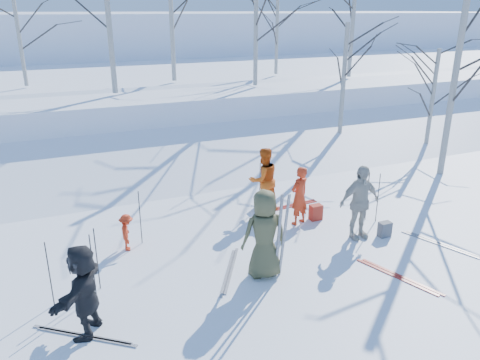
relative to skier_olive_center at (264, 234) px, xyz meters
name	(u,v)px	position (x,y,z in m)	size (l,w,h in m)	color
ground	(266,254)	(0.44, 0.81, -0.96)	(120.00, 120.00, 0.00)	white
snow_ramp	(180,162)	(0.44, 7.81, -0.81)	(70.00, 9.50, 1.40)	white
snow_plateau	(127,94)	(0.44, 17.81, 0.04)	(70.00, 18.00, 2.20)	white
far_hill	(84,47)	(0.44, 38.81, 1.04)	(90.00, 30.00, 6.00)	white
skier_olive_center	(264,234)	(0.00, 0.00, 0.00)	(0.93, 0.61, 1.91)	#46462A
skier_red_north	(299,196)	(1.94, 1.93, -0.17)	(0.57, 0.37, 1.56)	red
skier_redor_behind	(264,180)	(1.48, 3.08, -0.06)	(0.87, 0.68, 1.80)	#D05010
skier_red_seated	(127,232)	(-2.43, 2.25, -0.51)	(0.57, 0.33, 0.89)	red
skier_cream_east	(359,202)	(2.87, 0.68, -0.03)	(1.09, 0.45, 1.85)	beige
skier_grey_west	(84,291)	(-3.61, -0.48, -0.12)	(1.56, 0.50, 1.68)	black
dog	(267,218)	(1.06, 2.03, -0.68)	(0.29, 0.65, 0.55)	black
upright_ski_left	(279,237)	(0.23, -0.20, -0.01)	(0.07, 0.02, 1.90)	silver
upright_ski_right	(284,236)	(0.34, -0.22, -0.01)	(0.07, 0.02, 1.90)	silver
ski_pair_a	(441,244)	(4.50, -0.45, -0.95)	(0.85, 1.85, 0.02)	silver
ski_pair_b	(288,206)	(2.22, 3.00, -0.95)	(1.91, 0.35, 0.02)	#AB2318
ski_pair_c	(399,277)	(2.58, -1.19, -0.95)	(0.80, 1.86, 0.02)	#AB2318
ski_pair_d	(84,336)	(-3.71, -0.57, -0.95)	(1.63, 1.32, 0.02)	silver
ski_pair_e	(230,271)	(-0.60, 0.42, -0.95)	(1.13, 1.74, 0.02)	silver
ski_pole_a	(140,218)	(-2.06, 2.44, -0.29)	(0.02, 0.02, 1.34)	black
ski_pole_b	(367,196)	(3.71, 1.43, -0.29)	(0.02, 0.02, 1.34)	black
ski_pole_c	(50,274)	(-4.13, 0.60, -0.29)	(0.02, 0.02, 1.34)	black
ski_pole_d	(93,266)	(-3.36, 0.59, -0.29)	(0.02, 0.02, 1.34)	black
ski_pole_e	(260,186)	(1.43, 3.21, -0.29)	(0.02, 0.02, 1.34)	black
ski_pole_f	(97,259)	(-3.25, 0.83, -0.29)	(0.02, 0.02, 1.34)	black
ski_pole_g	(378,198)	(3.90, 1.24, -0.29)	(0.02, 0.02, 1.34)	black
backpack_red	(316,212)	(2.49, 1.96, -0.75)	(0.32, 0.22, 0.42)	#AA291A
backpack_grey	(385,229)	(3.53, 0.44, -0.77)	(0.30, 0.20, 0.38)	#54555B
backpack_dark	(263,201)	(1.55, 3.25, -0.76)	(0.34, 0.24, 0.40)	black
birch_plateau_a	(256,22)	(4.78, 10.79, 3.82)	(4.20, 4.20, 5.15)	silver
birch_plateau_b	(19,34)	(-4.33, 14.52, 3.37)	(3.58, 3.58, 4.25)	silver
birch_plateau_c	(277,32)	(7.34, 13.82, 3.26)	(3.42, 3.42, 4.03)	silver
birch_plateau_f	(171,10)	(1.94, 13.52, 4.29)	(4.86, 4.86, 6.09)	silver
birch_plateau_g	(354,5)	(10.13, 11.49, 4.50)	(5.15, 5.15, 6.50)	silver
birch_plateau_h	(107,1)	(-1.11, 11.17, 4.63)	(5.34, 5.34, 6.78)	silver
birch_edge_b	(456,71)	(8.40, 3.49, 2.49)	(5.42, 5.42, 6.88)	silver
birch_edge_c	(432,101)	(10.02, 5.88, 1.00)	(3.34, 3.34, 3.91)	silver
birch_edge_e	(343,89)	(6.84, 7.27, 1.47)	(4.00, 4.00, 4.85)	silver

